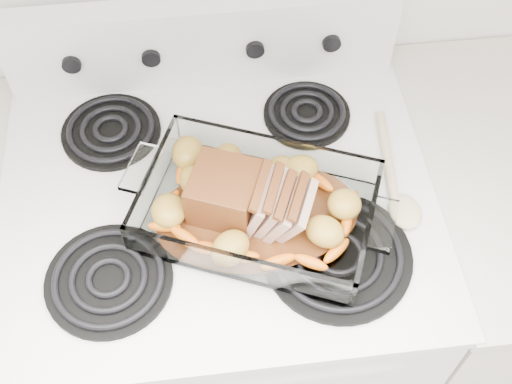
{
  "coord_description": "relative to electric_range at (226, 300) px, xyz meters",
  "views": [
    {
      "loc": [
        -0.01,
        0.99,
        1.88
      ],
      "look_at": [
        0.06,
        1.6,
        0.99
      ],
      "focal_mm": 45.0,
      "sensor_mm": 36.0,
      "label": 1
    }
  ],
  "objects": [
    {
      "name": "electric_range",
      "position": [
        0.0,
        0.0,
        0.0
      ],
      "size": [
        0.78,
        0.7,
        1.12
      ],
      "color": "white",
      "rests_on": "ground"
    },
    {
      "name": "baking_dish",
      "position": [
        0.06,
        -0.07,
        0.48
      ],
      "size": [
        0.38,
        0.25,
        0.07
      ],
      "rotation": [
        0.0,
        0.0,
        -0.39
      ],
      "color": "silver",
      "rests_on": "electric_range"
    },
    {
      "name": "roast_vegetables",
      "position": [
        0.06,
        -0.03,
        0.49
      ],
      "size": [
        0.38,
        0.21,
        0.05
      ],
      "rotation": [
        0.0,
        0.0,
        -0.0
      ],
      "color": "orange",
      "rests_on": "baking_dish"
    },
    {
      "name": "wooden_spoon",
      "position": [
        0.32,
        -0.04,
        0.46
      ],
      "size": [
        0.06,
        0.27,
        0.02
      ],
      "rotation": [
        0.0,
        0.0,
        -0.1
      ],
      "color": "#C8B895",
      "rests_on": "electric_range"
    },
    {
      "name": "pork_roast",
      "position": [
        0.04,
        -0.07,
        0.51
      ],
      "size": [
        0.2,
        0.11,
        0.09
      ],
      "rotation": [
        0.0,
        0.0,
        -0.08
      ],
      "color": "brown",
      "rests_on": "baking_dish"
    },
    {
      "name": "counter_right",
      "position": [
        0.66,
        -0.0,
        -0.02
      ],
      "size": [
        0.58,
        0.68,
        0.93
      ],
      "color": "silver",
      "rests_on": "ground"
    }
  ]
}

